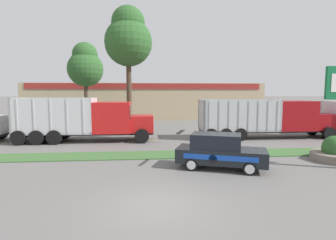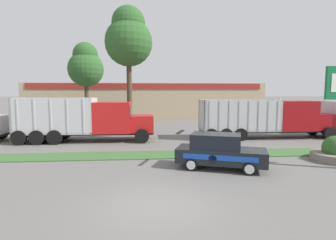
% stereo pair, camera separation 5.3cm
% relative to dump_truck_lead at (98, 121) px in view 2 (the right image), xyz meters
% --- Properties ---
extents(ground_plane, '(600.00, 600.00, 0.00)m').
position_rel_dump_truck_lead_xyz_m(ground_plane, '(4.18, -12.63, -1.66)').
color(ground_plane, slate).
extents(grass_verge, '(120.00, 2.10, 0.06)m').
position_rel_dump_truck_lead_xyz_m(grass_verge, '(4.18, -5.31, -1.63)').
color(grass_verge, '#3D6633').
rests_on(grass_verge, ground_plane).
extents(centre_line_2, '(2.40, 0.14, 0.01)m').
position_rel_dump_truck_lead_xyz_m(centre_line_2, '(-7.23, -0.26, -1.65)').
color(centre_line_2, yellow).
rests_on(centre_line_2, ground_plane).
extents(centre_line_3, '(2.40, 0.14, 0.01)m').
position_rel_dump_truck_lead_xyz_m(centre_line_3, '(-1.83, -0.26, -1.65)').
color(centre_line_3, yellow).
rests_on(centre_line_3, ground_plane).
extents(centre_line_4, '(2.40, 0.14, 0.01)m').
position_rel_dump_truck_lead_xyz_m(centre_line_4, '(3.57, -0.26, -1.65)').
color(centre_line_4, yellow).
rests_on(centre_line_4, ground_plane).
extents(centre_line_5, '(2.40, 0.14, 0.01)m').
position_rel_dump_truck_lead_xyz_m(centre_line_5, '(8.97, -0.26, -1.65)').
color(centre_line_5, yellow).
rests_on(centre_line_5, ground_plane).
extents(centre_line_6, '(2.40, 0.14, 0.01)m').
position_rel_dump_truck_lead_xyz_m(centre_line_6, '(14.37, -0.26, -1.65)').
color(centre_line_6, yellow).
rests_on(centre_line_6, ground_plane).
extents(centre_line_7, '(2.40, 0.14, 0.01)m').
position_rel_dump_truck_lead_xyz_m(centre_line_7, '(19.77, -0.26, -1.65)').
color(centre_line_7, yellow).
rests_on(centre_line_7, ground_plane).
extents(dump_truck_lead, '(10.72, 2.85, 3.50)m').
position_rel_dump_truck_lead_xyz_m(dump_truck_lead, '(0.00, 0.00, 0.00)').
color(dump_truck_lead, black).
rests_on(dump_truck_lead, ground_plane).
extents(dump_truck_trail, '(11.65, 2.57, 3.48)m').
position_rel_dump_truck_lead_xyz_m(dump_truck_trail, '(15.34, 0.22, -0.00)').
color(dump_truck_trail, black).
rests_on(dump_truck_trail, ground_plane).
extents(rally_car, '(4.80, 3.14, 1.84)m').
position_rel_dump_truck_lead_xyz_m(rally_car, '(7.58, -8.42, -0.75)').
color(rally_car, black).
rests_on(rally_car, ground_plane).
extents(stone_planter, '(2.58, 2.58, 1.44)m').
position_rel_dump_truck_lead_xyz_m(stone_planter, '(14.68, -7.44, -1.18)').
color(stone_planter, slate).
rests_on(stone_planter, ground_plane).
extents(store_building_backdrop, '(34.54, 12.10, 5.29)m').
position_rel_dump_truck_lead_xyz_m(store_building_backdrop, '(3.95, 21.73, 0.99)').
color(store_building_backdrop, tan).
rests_on(store_building_backdrop, ground_plane).
extents(tree_behind_left, '(4.20, 4.20, 9.87)m').
position_rel_dump_truck_lead_xyz_m(tree_behind_left, '(-3.28, 10.99, 5.43)').
color(tree_behind_left, '#473828').
rests_on(tree_behind_left, ground_plane).
extents(tree_behind_centre, '(4.51, 4.51, 12.04)m').
position_rel_dump_truck_lead_xyz_m(tree_behind_centre, '(2.25, 4.29, 7.39)').
color(tree_behind_centre, '#473828').
rests_on(tree_behind_centre, ground_plane).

